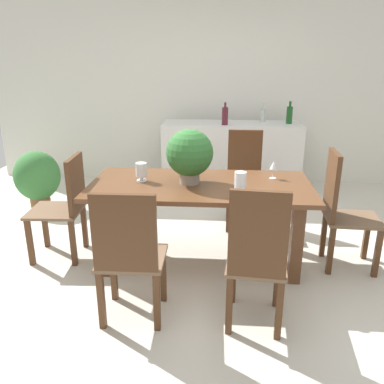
% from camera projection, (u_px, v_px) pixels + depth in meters
% --- Properties ---
extents(ground_plane, '(7.04, 7.04, 0.00)m').
position_uv_depth(ground_plane, '(200.00, 261.00, 3.68)').
color(ground_plane, beige).
extents(back_wall, '(6.40, 0.10, 2.60)m').
position_uv_depth(back_wall, '(210.00, 92.00, 5.71)').
color(back_wall, silver).
rests_on(back_wall, ground).
extents(dining_table, '(1.92, 0.93, 0.75)m').
position_uv_depth(dining_table, '(200.00, 197.00, 3.49)').
color(dining_table, brown).
rests_on(dining_table, ground).
extents(chair_far_right, '(0.41, 0.44, 1.04)m').
position_uv_depth(chair_far_right, '(244.00, 175.00, 4.37)').
color(chair_far_right, '#4C2D19').
rests_on(chair_far_right, ground).
extents(chair_near_left, '(0.46, 0.43, 1.00)m').
position_uv_depth(chair_near_left, '(129.00, 252.00, 2.67)').
color(chair_near_left, '#4C2D19').
rests_on(chair_near_left, ground).
extents(chair_foot_end, '(0.48, 0.43, 1.05)m').
position_uv_depth(chair_foot_end, '(341.00, 207.00, 3.43)').
color(chair_foot_end, '#4C2D19').
rests_on(chair_foot_end, ground).
extents(chair_near_right, '(0.44, 0.48, 1.05)m').
position_uv_depth(chair_near_right, '(257.00, 256.00, 2.60)').
color(chair_near_right, '#4C2D19').
rests_on(chair_near_right, ground).
extents(chair_head_end, '(0.48, 0.47, 0.97)m').
position_uv_depth(chair_head_end, '(66.00, 203.00, 3.61)').
color(chair_head_end, '#4C2D19').
rests_on(chair_head_end, ground).
extents(flower_centerpiece, '(0.41, 0.41, 0.47)m').
position_uv_depth(flower_centerpiece, '(190.00, 154.00, 3.38)').
color(flower_centerpiece, gray).
rests_on(flower_centerpiece, dining_table).
extents(crystal_vase_left, '(0.10, 0.10, 0.17)m').
position_uv_depth(crystal_vase_left, '(141.00, 170.00, 3.49)').
color(crystal_vase_left, silver).
rests_on(crystal_vase_left, dining_table).
extents(crystal_vase_center_near, '(0.10, 0.10, 0.20)m').
position_uv_depth(crystal_vase_center_near, '(240.00, 182.00, 3.09)').
color(crystal_vase_center_near, silver).
rests_on(crystal_vase_center_near, dining_table).
extents(wine_glass, '(0.07, 0.07, 0.16)m').
position_uv_depth(wine_glass, '(274.00, 166.00, 3.56)').
color(wine_glass, silver).
rests_on(wine_glass, dining_table).
extents(kitchen_counter, '(1.83, 0.58, 0.95)m').
position_uv_depth(kitchen_counter, '(231.00, 158.00, 5.42)').
color(kitchen_counter, silver).
rests_on(kitchen_counter, ground).
extents(wine_bottle_tall, '(0.08, 0.08, 0.29)m').
position_uv_depth(wine_bottle_tall, '(225.00, 116.00, 5.08)').
color(wine_bottle_tall, '#511E28').
rests_on(wine_bottle_tall, kitchen_counter).
extents(wine_bottle_green, '(0.08, 0.08, 0.29)m').
position_uv_depth(wine_bottle_green, '(289.00, 115.00, 5.19)').
color(wine_bottle_green, '#194C1E').
rests_on(wine_bottle_green, kitchen_counter).
extents(wine_bottle_clear, '(0.06, 0.06, 0.25)m').
position_uv_depth(wine_bottle_clear, '(263.00, 115.00, 5.32)').
color(wine_bottle_clear, '#B2BFB7').
rests_on(wine_bottle_clear, kitchen_counter).
extents(potted_plant_floor, '(0.56, 0.56, 0.70)m').
position_uv_depth(potted_plant_floor, '(37.00, 177.00, 4.91)').
color(potted_plant_floor, brown).
rests_on(potted_plant_floor, ground).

